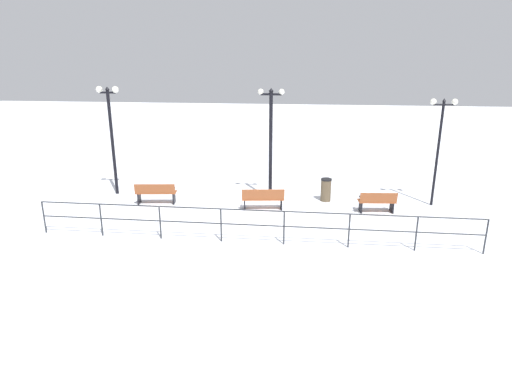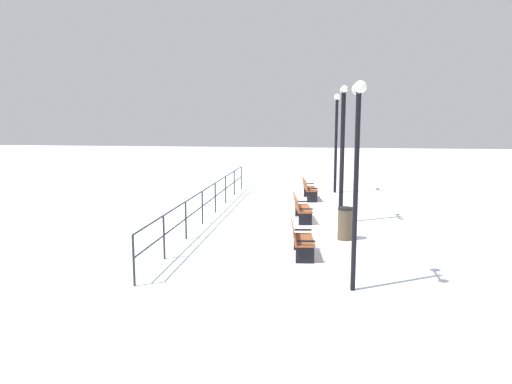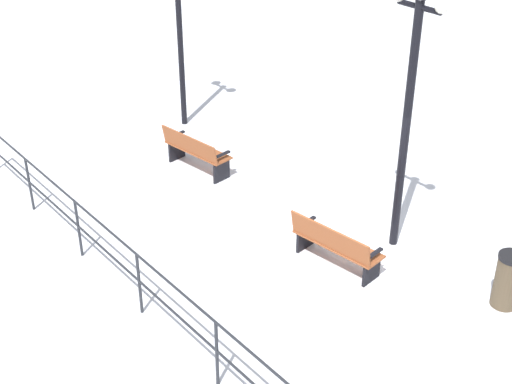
{
  "view_description": "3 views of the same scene",
  "coord_description": "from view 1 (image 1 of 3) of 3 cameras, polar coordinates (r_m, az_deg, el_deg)",
  "views": [
    {
      "loc": [
        -16.07,
        -1.63,
        5.69
      ],
      "look_at": [
        -1.14,
        0.14,
        1.03
      ],
      "focal_mm": 30.57,
      "sensor_mm": 36.0,
      "label": 1
    },
    {
      "loc": [
        0.52,
        -16.49,
        3.55
      ],
      "look_at": [
        -1.6,
        -0.41,
        1.03
      ],
      "focal_mm": 34.2,
      "sensor_mm": 36.0,
      "label": 2
    },
    {
      "loc": [
        -7.6,
        -7.12,
        7.38
      ],
      "look_at": [
        -0.86,
        1.18,
        1.22
      ],
      "focal_mm": 51.1,
      "sensor_mm": 36.0,
      "label": 3
    }
  ],
  "objects": [
    {
      "name": "lamppost_middle",
      "position": [
        17.61,
        1.94,
        7.72
      ],
      "size": [
        0.22,
        1.05,
        4.55
      ],
      "color": "black",
      "rests_on": "ground"
    },
    {
      "name": "lamppost_far",
      "position": [
        19.31,
        -18.49,
        8.48
      ],
      "size": [
        0.27,
        0.95,
        4.57
      ],
      "color": "black",
      "rests_on": "ground"
    },
    {
      "name": "bench_second",
      "position": [
        16.89,
        0.92,
        -0.84
      ],
      "size": [
        0.75,
        1.69,
        0.87
      ],
      "rotation": [
        0.0,
        0.0,
        0.13
      ],
      "color": "brown",
      "rests_on": "ground"
    },
    {
      "name": "bench_nearest",
      "position": [
        17.19,
        15.56,
        -1.22
      ],
      "size": [
        0.68,
        1.44,
        0.85
      ],
      "rotation": [
        0.0,
        0.0,
        0.1
      ],
      "color": "brown",
      "rests_on": "ground"
    },
    {
      "name": "trash_bin",
      "position": [
        18.13,
        9.13,
        0.3
      ],
      "size": [
        0.44,
        0.44,
        0.95
      ],
      "color": "brown",
      "rests_on": "ground"
    },
    {
      "name": "bench_third",
      "position": [
        17.97,
        -12.97,
        -0.09
      ],
      "size": [
        0.74,
        1.66,
        0.89
      ],
      "rotation": [
        0.0,
        0.0,
        0.13
      ],
      "color": "brown",
      "rests_on": "ground"
    },
    {
      "name": "waterfront_railing",
      "position": [
        13.77,
        -0.49,
        -3.76
      ],
      "size": [
        0.05,
        14.14,
        1.13
      ],
      "color": "#26282D",
      "rests_on": "ground"
    },
    {
      "name": "ground_plane",
      "position": [
        17.13,
        0.91,
        -2.18
      ],
      "size": [
        80.0,
        80.0,
        0.0
      ],
      "primitive_type": "plane",
      "color": "white",
      "rests_on": "ground"
    },
    {
      "name": "lamppost_near",
      "position": [
        18.25,
        22.95,
        7.13
      ],
      "size": [
        0.23,
        1.01,
        4.23
      ],
      "color": "black",
      "rests_on": "ground"
    }
  ]
}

